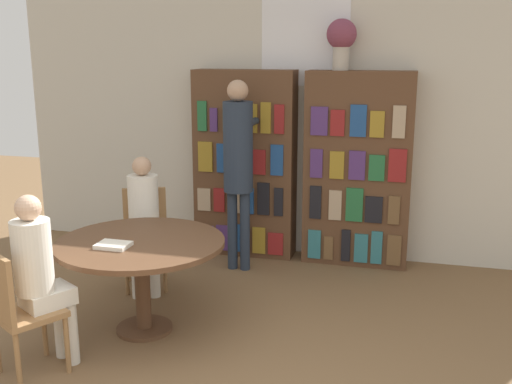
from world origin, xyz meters
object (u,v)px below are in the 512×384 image
Objects in this scene: bookshelf_left at (245,164)px; chair_near_camera at (17,307)px; bookshelf_right at (358,170)px; seated_reader_right at (40,272)px; flower_vase at (341,39)px; reading_table at (141,254)px; seated_reader_left at (144,216)px; chair_left_side at (145,232)px; librarian_standing at (238,156)px.

bookshelf_left is 2.17× the size of chair_near_camera.
bookshelf_right reaches higher than seated_reader_right.
seated_reader_right is (-1.64, -2.70, -1.56)m from flower_vase.
reading_table is (-1.24, -2.01, -1.63)m from flower_vase.
seated_reader_left is 1.43m from seated_reader_right.
reading_table is 1.04× the size of seated_reader_right.
bookshelf_right is 1.57× the size of seated_reader_right.
reading_table is 1.43× the size of chair_left_side.
librarian_standing reaches higher than seated_reader_left.
librarian_standing reaches higher than reading_table.
bookshelf_left reaches higher than seated_reader_right.
seated_reader_right is at bearing -124.47° from bookshelf_right.
librarian_standing reaches higher than seated_reader_right.
chair_left_side is 0.73× the size of seated_reader_left.
bookshelf_left is 0.54m from librarian_standing.
bookshelf_left and bookshelf_right have the same top height.
flower_vase is at bearing 178.62° from bookshelf_right.
reading_table is at bearing 90.00° from seated_reader_right.
flower_vase is 3.78m from chair_near_camera.
chair_near_camera is 1.00× the size of chair_left_side.
librarian_standing is (0.34, 1.50, 0.53)m from reading_table.
bookshelf_left is 4.00× the size of flower_vase.
reading_table is (-0.26, -2.00, -0.35)m from bookshelf_left.
seated_reader_right is 0.66× the size of librarian_standing.
chair_near_camera is 0.48× the size of librarian_standing.
seated_reader_left is at bearing -144.38° from bookshelf_right.
reading_table is (-1.44, -2.00, -0.35)m from bookshelf_right.
chair_left_side reaches higher than reading_table.
seated_reader_right is at bearing -103.89° from bookshelf_left.
bookshelf_left is at bearing -144.32° from chair_left_side.
flower_vase is 0.38× the size of reading_table.
chair_near_camera is 2.58m from librarian_standing.
reading_table is at bearing 90.00° from seated_reader_left.
chair_near_camera is 1.61m from seated_reader_left.
flower_vase is 3.52m from seated_reader_right.
flower_vase is at bearing -169.48° from chair_left_side.
flower_vase is 0.54× the size of chair_near_camera.
bookshelf_right is (1.18, -0.00, 0.00)m from bookshelf_left.
bookshelf_left is at bearing -138.31° from seated_reader_left.
seated_reader_right reaches higher than chair_left_side.
bookshelf_left is 1.52× the size of reading_table.
chair_near_camera is at bearing 60.07° from seated_reader_left.
flower_vase is 1.51m from librarian_standing.
seated_reader_right is (-0.08, -1.43, -0.00)m from seated_reader_left.
seated_reader_left is 0.66× the size of librarian_standing.
bookshelf_right is at bearing 86.15° from chair_near_camera.
chair_near_camera reaches higher than reading_table.
seated_reader_left is (0.07, -0.16, 0.20)m from chair_left_side.
seated_reader_right is at bearing -120.41° from reading_table.
bookshelf_right is 2.19m from seated_reader_left.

